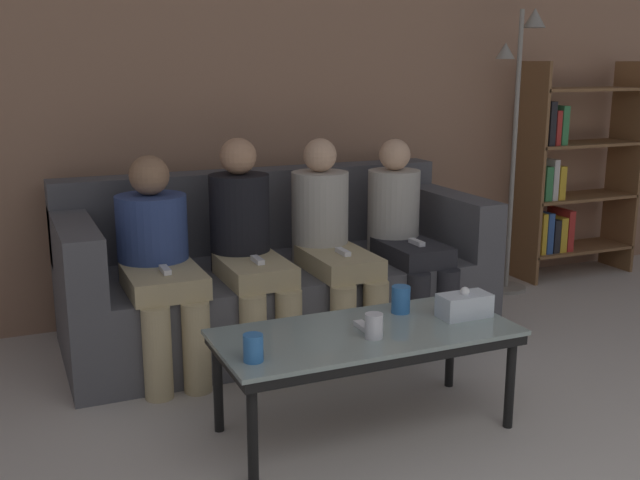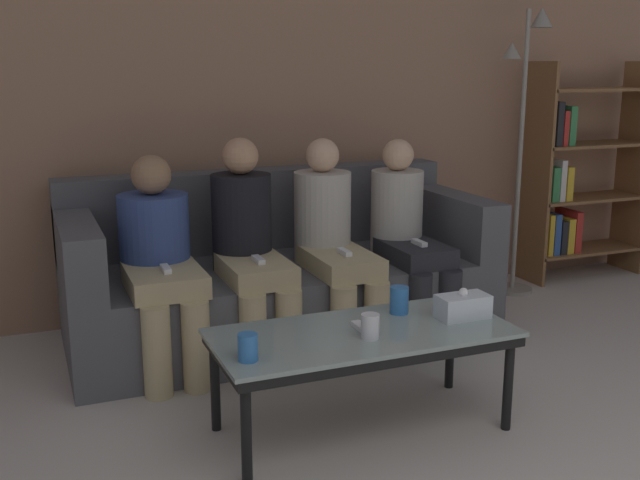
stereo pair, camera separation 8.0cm
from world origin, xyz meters
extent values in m
cube|color=#9E755B|center=(0.00, 4.07, 1.30)|extent=(12.00, 0.06, 2.60)
cube|color=#515156|center=(0.00, 3.45, 0.22)|extent=(2.27, 0.97, 0.43)
cube|color=#515156|center=(0.00, 3.84, 0.66)|extent=(2.27, 0.20, 0.46)
cube|color=#515156|center=(-1.05, 3.45, 0.59)|extent=(0.18, 0.97, 0.32)
cube|color=#515156|center=(1.05, 3.45, 0.59)|extent=(0.18, 0.97, 0.32)
cube|color=#8C9E99|center=(-0.05, 2.30, 0.43)|extent=(1.22, 0.55, 0.02)
cube|color=black|center=(-0.05, 2.30, 0.40)|extent=(1.20, 0.54, 0.04)
cylinder|color=black|center=(-0.61, 2.08, 0.19)|extent=(0.04, 0.04, 0.38)
cylinder|color=black|center=(0.51, 2.08, 0.19)|extent=(0.04, 0.04, 0.38)
cylinder|color=black|center=(-0.61, 2.53, 0.19)|extent=(0.04, 0.04, 0.38)
cylinder|color=black|center=(0.51, 2.53, 0.19)|extent=(0.04, 0.04, 0.38)
cylinder|color=#3372BF|center=(-0.57, 2.17, 0.49)|extent=(0.07, 0.07, 0.10)
cylinder|color=#3372BF|center=(0.19, 2.44, 0.49)|extent=(0.08, 0.08, 0.12)
cylinder|color=silver|center=(-0.06, 2.21, 0.48)|extent=(0.07, 0.07, 0.10)
cube|color=silver|center=(0.41, 2.28, 0.48)|extent=(0.22, 0.12, 0.10)
sphere|color=white|center=(0.41, 2.28, 0.55)|extent=(0.04, 0.04, 0.04)
cube|color=white|center=(-0.05, 2.30, 0.44)|extent=(0.04, 0.15, 0.02)
cube|color=brown|center=(1.97, 3.84, 0.75)|extent=(0.02, 0.32, 1.50)
cube|color=brown|center=(2.82, 3.84, 0.75)|extent=(0.02, 0.32, 1.50)
cube|color=brown|center=(2.40, 3.84, 0.19)|extent=(0.86, 0.32, 0.02)
cube|color=gold|center=(2.05, 3.84, 0.34)|extent=(0.04, 0.24, 0.29)
cube|color=#33569E|center=(2.10, 3.84, 0.34)|extent=(0.05, 0.24, 0.28)
cube|color=#232328|center=(2.16, 3.84, 0.31)|extent=(0.05, 0.24, 0.23)
cube|color=gold|center=(2.22, 3.84, 0.32)|extent=(0.06, 0.24, 0.24)
cube|color=red|center=(2.28, 3.84, 0.34)|extent=(0.05, 0.24, 0.29)
cube|color=brown|center=(2.40, 3.84, 0.56)|extent=(0.86, 0.32, 0.02)
cube|color=#38844C|center=(2.06, 3.84, 0.69)|extent=(0.06, 0.24, 0.23)
cube|color=silver|center=(2.11, 3.84, 0.71)|extent=(0.04, 0.24, 0.28)
cube|color=gold|center=(2.17, 3.84, 0.69)|extent=(0.05, 0.24, 0.23)
cube|color=brown|center=(2.40, 3.84, 0.94)|extent=(0.86, 0.32, 0.02)
cube|color=#232328|center=(2.05, 3.84, 1.09)|extent=(0.05, 0.24, 0.29)
cube|color=red|center=(2.10, 3.84, 1.06)|extent=(0.04, 0.24, 0.23)
cube|color=#38844C|center=(2.16, 3.84, 1.08)|extent=(0.05, 0.24, 0.26)
cube|color=brown|center=(2.40, 3.84, 1.31)|extent=(0.86, 0.32, 0.02)
cylinder|color=gray|center=(1.72, 3.69, 0.01)|extent=(0.26, 0.26, 0.02)
cylinder|color=gray|center=(1.72, 3.69, 0.91)|extent=(0.03, 0.03, 1.81)
cone|color=gray|center=(1.82, 3.69, 1.76)|extent=(0.14, 0.14, 0.12)
cone|color=gray|center=(1.64, 3.73, 1.56)|extent=(0.12, 0.12, 0.10)
cylinder|color=tan|center=(-0.77, 2.94, 0.22)|extent=(0.13, 0.13, 0.43)
cylinder|color=tan|center=(-0.59, 2.94, 0.22)|extent=(0.13, 0.13, 0.43)
cube|color=tan|center=(-0.68, 3.17, 0.48)|extent=(0.35, 0.46, 0.10)
cylinder|color=#334784|center=(-0.68, 3.40, 0.64)|extent=(0.35, 0.35, 0.43)
sphere|color=#997051|center=(-0.68, 3.40, 0.95)|extent=(0.20, 0.20, 0.20)
cube|color=white|center=(-0.68, 3.12, 0.55)|extent=(0.04, 0.12, 0.02)
cylinder|color=tan|center=(-0.32, 2.94, 0.22)|extent=(0.13, 0.13, 0.43)
cylinder|color=tan|center=(-0.14, 2.94, 0.22)|extent=(0.13, 0.13, 0.43)
cube|color=tan|center=(-0.23, 3.17, 0.48)|extent=(0.31, 0.46, 0.10)
cylinder|color=black|center=(-0.23, 3.40, 0.68)|extent=(0.31, 0.31, 0.50)
sphere|color=tan|center=(-0.23, 3.40, 1.03)|extent=(0.19, 0.19, 0.19)
cube|color=white|center=(-0.23, 3.12, 0.55)|extent=(0.04, 0.12, 0.02)
cylinder|color=tan|center=(0.14, 2.91, 0.22)|extent=(0.13, 0.13, 0.43)
cylinder|color=tan|center=(0.32, 2.91, 0.22)|extent=(0.13, 0.13, 0.43)
cube|color=tan|center=(0.23, 3.15, 0.48)|extent=(0.31, 0.50, 0.10)
cylinder|color=#B7B2A8|center=(0.23, 3.40, 0.67)|extent=(0.31, 0.31, 0.49)
sphere|color=#DBAD89|center=(0.23, 3.40, 1.01)|extent=(0.18, 0.18, 0.18)
cube|color=white|center=(0.23, 3.10, 0.55)|extent=(0.04, 0.12, 0.02)
cylinder|color=#28282D|center=(0.59, 2.96, 0.22)|extent=(0.13, 0.13, 0.43)
cylinder|color=#28282D|center=(0.77, 2.96, 0.22)|extent=(0.13, 0.13, 0.43)
cube|color=#28282D|center=(0.68, 3.18, 0.48)|extent=(0.29, 0.44, 0.10)
cylinder|color=#B7B2A8|center=(0.68, 3.40, 0.67)|extent=(0.29, 0.29, 0.47)
sphere|color=#DBAD89|center=(0.68, 3.40, 0.99)|extent=(0.18, 0.18, 0.18)
cube|color=white|center=(0.68, 3.14, 0.55)|extent=(0.04, 0.12, 0.02)
camera|label=1|loc=(-1.35, -0.25, 1.48)|focal=42.00mm
camera|label=2|loc=(-1.28, -0.28, 1.48)|focal=42.00mm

